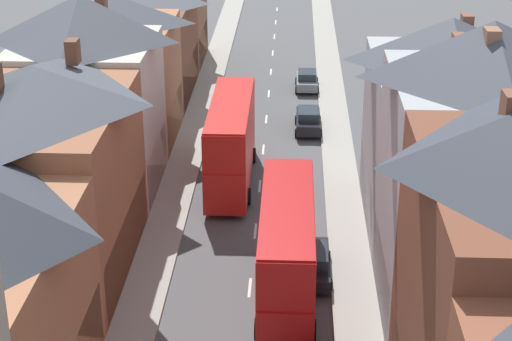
# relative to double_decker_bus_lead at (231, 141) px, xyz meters

# --- Properties ---
(pavement_left) EXTENTS (2.20, 104.00, 0.14)m
(pavement_left) POSITION_rel_double_decker_bus_lead_xyz_m (-3.29, 1.58, -2.75)
(pavement_left) COLOR #A8A399
(pavement_left) RESTS_ON ground
(pavement_right) EXTENTS (2.20, 104.00, 0.14)m
(pavement_right) POSITION_rel_double_decker_bus_lead_xyz_m (6.91, 1.58, -2.75)
(pavement_right) COLOR #A8A399
(pavement_right) RESTS_ON ground
(centre_line_dashes) EXTENTS (0.14, 97.80, 0.01)m
(centre_line_dashes) POSITION_rel_double_decker_bus_lead_xyz_m (1.81, -0.42, -2.81)
(centre_line_dashes) COLOR silver
(centre_line_dashes) RESTS_ON ground
(terrace_row_left) EXTENTS (8.00, 79.50, 13.73)m
(terrace_row_left) POSITION_rel_double_decker_bus_lead_xyz_m (-8.38, -12.00, 2.90)
(terrace_row_left) COLOR brown
(terrace_row_left) RESTS_ON ground
(double_decker_bus_lead) EXTENTS (2.74, 10.80, 5.30)m
(double_decker_bus_lead) POSITION_rel_double_decker_bus_lead_xyz_m (0.00, 0.00, 0.00)
(double_decker_bus_lead) COLOR red
(double_decker_bus_lead) RESTS_ON ground
(double_decker_bus_mid_street) EXTENTS (2.74, 10.80, 5.30)m
(double_decker_bus_mid_street) POSITION_rel_double_decker_bus_lead_xyz_m (3.60, -13.70, 0.00)
(double_decker_bus_mid_street) COLOR red
(double_decker_bus_mid_street) RESTS_ON ground
(car_near_blue) EXTENTS (1.90, 4.55, 1.58)m
(car_near_blue) POSITION_rel_double_decker_bus_lead_xyz_m (4.91, -11.14, -2.02)
(car_near_blue) COLOR black
(car_near_blue) RESTS_ON ground
(car_near_silver) EXTENTS (1.90, 3.94, 1.58)m
(car_near_silver) POSITION_rel_double_decker_bus_lead_xyz_m (4.91, 18.87, -2.02)
(car_near_silver) COLOR gray
(car_near_silver) RESTS_ON ground
(car_parked_left_a) EXTENTS (1.90, 4.42, 1.67)m
(car_parked_left_a) POSITION_rel_double_decker_bus_lead_xyz_m (4.91, 9.34, -1.98)
(car_parked_left_a) COLOR black
(car_parked_left_a) RESTS_ON ground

